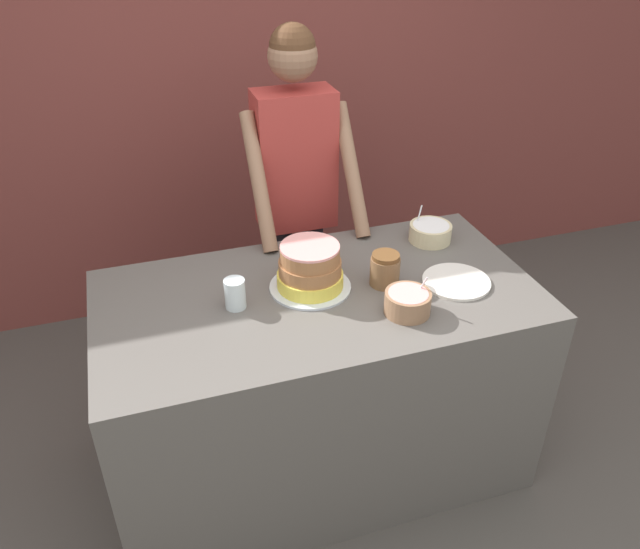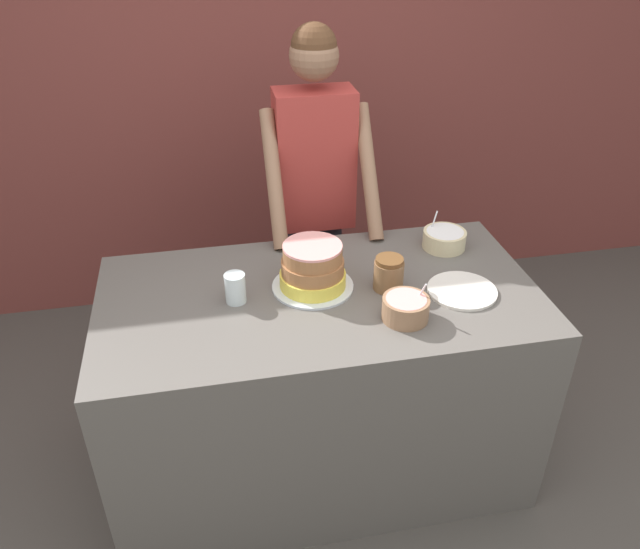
{
  "view_description": "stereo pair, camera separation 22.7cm",
  "coord_description": "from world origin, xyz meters",
  "views": [
    {
      "loc": [
        -0.6,
        -1.43,
        2.23
      ],
      "look_at": [
        -0.01,
        0.39,
        1.02
      ],
      "focal_mm": 35.0,
      "sensor_mm": 36.0,
      "label": 1
    },
    {
      "loc": [
        -0.38,
        -1.49,
        2.23
      ],
      "look_at": [
        -0.01,
        0.39,
        1.02
      ],
      "focal_mm": 35.0,
      "sensor_mm": 36.0,
      "label": 2
    }
  ],
  "objects": [
    {
      "name": "counter",
      "position": [
        0.0,
        0.44,
        0.45
      ],
      "size": [
        1.68,
        0.88,
        0.91
      ],
      "color": "#5B5651",
      "rests_on": "ground_plane"
    },
    {
      "name": "cake",
      "position": [
        -0.02,
        0.48,
        0.99
      ],
      "size": [
        0.31,
        0.31,
        0.19
      ],
      "color": "silver",
      "rests_on": "counter"
    },
    {
      "name": "frosting_bowl_white",
      "position": [
        0.59,
        0.68,
        0.95
      ],
      "size": [
        0.18,
        0.18,
        0.14
      ],
      "color": "beige",
      "rests_on": "counter"
    },
    {
      "name": "drinking_glass",
      "position": [
        -0.32,
        0.45,
        0.97
      ],
      "size": [
        0.08,
        0.08,
        0.12
      ],
      "color": "silver",
      "rests_on": "counter"
    },
    {
      "name": "ceramic_plate",
      "position": [
        0.53,
        0.34,
        0.91
      ],
      "size": [
        0.26,
        0.26,
        0.01
      ],
      "color": "white",
      "rests_on": "counter"
    },
    {
      "name": "wall_back",
      "position": [
        0.0,
        1.94,
        1.3
      ],
      "size": [
        10.0,
        0.05,
        2.6
      ],
      "color": "brown",
      "rests_on": "ground_plane"
    },
    {
      "name": "ground_plane",
      "position": [
        0.0,
        0.0,
        0.0
      ],
      "size": [
        14.0,
        14.0,
        0.0
      ],
      "primitive_type": "plane",
      "color": "#4C4742"
    },
    {
      "name": "frosting_bowl_pink",
      "position": [
        0.27,
        0.22,
        0.95
      ],
      "size": [
        0.17,
        0.17,
        0.14
      ],
      "color": "#936B4C",
      "rests_on": "counter"
    },
    {
      "name": "person_baker",
      "position": [
        0.12,
        1.13,
        1.09
      ],
      "size": [
        0.48,
        0.48,
        1.76
      ],
      "color": "#2D2D38",
      "rests_on": "ground_plane"
    },
    {
      "name": "stoneware_jar",
      "position": [
        0.26,
        0.42,
        0.97
      ],
      "size": [
        0.11,
        0.11,
        0.13
      ],
      "color": "brown",
      "rests_on": "counter"
    }
  ]
}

